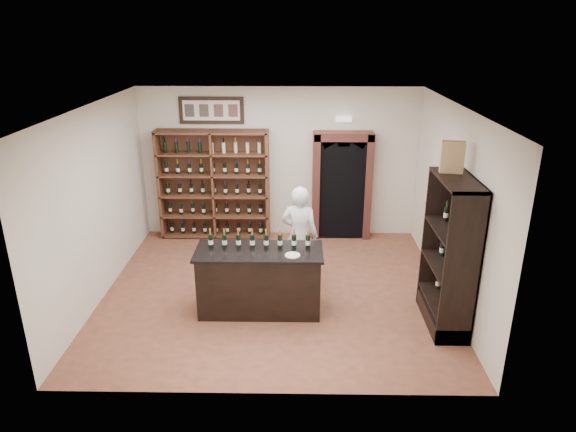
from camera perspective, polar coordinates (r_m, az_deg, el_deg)
The scene contains 22 objects.
floor at distance 8.53m, azimuth -1.47°, elevation -8.28°, with size 5.50×5.50×0.00m, color #96503C.
ceiling at distance 7.55m, azimuth -1.69°, elevation 12.06°, with size 5.50×5.50×0.00m, color white.
wall_back at distance 10.30m, azimuth -0.98°, elevation 5.89°, with size 5.50×0.04×3.00m, color silver.
wall_left at distance 8.49m, azimuth -20.46°, elevation 1.29°, with size 0.04×5.00×3.00m, color silver.
wall_right at distance 8.26m, azimuth 17.85°, elevation 1.09°, with size 0.04×5.00×3.00m, color silver.
wine_shelf at distance 10.38m, azimuth -8.20°, elevation 3.49°, with size 2.20×0.38×2.20m.
framed_picture at distance 10.18m, azimuth -8.50°, elevation 11.54°, with size 1.25×0.04×0.52m, color black.
arched_doorway at distance 10.27m, azimuth 6.00°, elevation 3.64°, with size 1.17×0.35×2.17m.
emergency_light at distance 10.07m, azimuth 6.23°, elevation 10.67°, with size 0.30×0.10×0.10m, color white.
tasting_counter at distance 7.78m, azimuth -3.17°, elevation -7.22°, with size 1.88×0.78×1.00m.
counter_bottle_0 at distance 7.68m, azimuth -8.59°, elevation -2.75°, with size 0.07×0.07×0.30m.
counter_bottle_1 at distance 7.65m, azimuth -7.07°, elevation -2.77°, with size 0.07×0.07×0.30m.
counter_bottle_2 at distance 7.62m, azimuth -5.54°, elevation -2.79°, with size 0.07×0.07×0.30m.
counter_bottle_3 at distance 7.60m, azimuth -3.99°, elevation -2.80°, with size 0.07×0.07×0.30m.
counter_bottle_4 at distance 7.59m, azimuth -2.44°, elevation -2.82°, with size 0.07×0.07×0.30m.
counter_bottle_5 at distance 7.58m, azimuth -0.89°, elevation -2.83°, with size 0.07×0.07×0.30m.
counter_bottle_6 at distance 7.57m, azimuth 0.67°, elevation -2.84°, with size 0.07×0.07×0.30m.
counter_bottle_7 at distance 7.58m, azimuth 2.23°, elevation -2.85°, with size 0.07×0.07×0.30m.
side_cabinet at distance 7.69m, azimuth 17.45°, elevation -6.40°, with size 0.48×1.20×2.20m.
shopkeeper at distance 8.44m, azimuth 1.29°, elevation -2.20°, with size 0.62×0.41×1.70m, color white.
plate at distance 7.37m, azimuth 0.51°, elevation -4.39°, with size 0.22×0.22×0.02m, color silver.
wine_crate at distance 7.37m, azimuth 17.80°, elevation 6.26°, with size 0.31×0.13×0.44m, color tan.
Camera 1 is at (0.34, -7.45, 4.13)m, focal length 32.00 mm.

